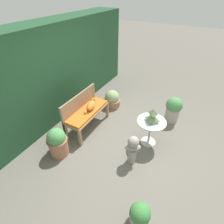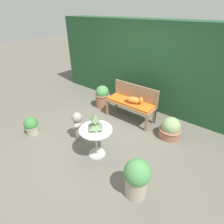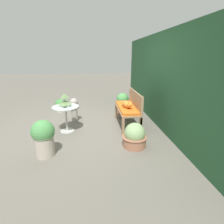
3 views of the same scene
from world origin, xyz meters
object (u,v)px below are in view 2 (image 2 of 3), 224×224
pagoda_birdhouse (95,123)px  potted_plant_bench_left (102,96)px  cat (134,100)px  potted_plant_path_edge (170,129)px  patio_table (96,135)px  garden_bust (78,124)px  garden_bench (130,104)px  potted_plant_patio_mid (32,126)px  potted_plant_bench_right (137,177)px

pagoda_birdhouse → potted_plant_bench_left: bearing=127.8°
cat → potted_plant_path_edge: bearing=-18.1°
patio_table → pagoda_birdhouse: pagoda_birdhouse is taller
cat → garden_bust: bearing=-129.7°
garden_bench → potted_plant_bench_left: potted_plant_bench_left is taller
garden_bench → patio_table: size_ratio=2.00×
patio_table → potted_plant_path_edge: bearing=57.9°
patio_table → pagoda_birdhouse: (0.00, -0.00, 0.27)m
patio_table → potted_plant_patio_mid: bearing=-165.6°
garden_bench → potted_plant_bench_right: potted_plant_bench_right is taller
potted_plant_bench_left → potted_plant_path_edge: potted_plant_bench_left is taller
garden_bench → potted_plant_bench_left: (-1.01, 0.06, -0.12)m
potted_plant_bench_right → patio_table: bearing=166.5°
garden_bust → potted_plant_bench_left: garden_bust is taller
potted_plant_bench_left → potted_plant_bench_right: 2.95m
garden_bench → cat: cat is taller
potted_plant_bench_left → garden_bench: bearing=-3.3°
pagoda_birdhouse → garden_bust: (-0.67, 0.13, -0.38)m
patio_table → garden_bust: garden_bust is taller
potted_plant_bench_right → potted_plant_bench_left: bearing=141.3°
patio_table → potted_plant_bench_left: bearing=127.8°
garden_bust → potted_plant_bench_right: size_ratio=0.97×
garden_bench → pagoda_birdhouse: pagoda_birdhouse is taller
cat → potted_plant_bench_left: bearing=158.8°
garden_bench → potted_plant_bench_right: bearing=-54.1°
potted_plant_patio_mid → potted_plant_path_edge: potted_plant_path_edge is taller
cat → garden_bust: (-0.58, -1.36, -0.23)m
garden_bench → patio_table: 1.54m
cat → potted_plant_path_edge: (1.01, -0.03, -0.40)m
garden_bench → potted_plant_path_edge: garden_bench is taller
cat → garden_bust: 1.50m
pagoda_birdhouse → patio_table: bearing=135.0°
potted_plant_bench_left → potted_plant_path_edge: size_ratio=1.31×
potted_plant_bench_right → garden_bust: bearing=167.5°
pagoda_birdhouse → potted_plant_path_edge: size_ratio=0.62×
patio_table → potted_plant_bench_left: size_ratio=0.95×
cat → pagoda_birdhouse: pagoda_birdhouse is taller
garden_bust → potted_plant_bench_right: potted_plant_bench_right is taller
patio_table → potted_plant_patio_mid: patio_table is taller
cat → potted_plant_bench_left: 1.18m
pagoda_birdhouse → potted_plant_patio_mid: 1.82m
patio_table → potted_plant_patio_mid: size_ratio=1.53×
garden_bench → garden_bust: bearing=-108.1°
cat → patio_table: size_ratio=0.79×
garden_bust → potted_plant_path_edge: 2.08m
potted_plant_patio_mid → garden_bust: bearing=29.1°
potted_plant_bench_left → potted_plant_patio_mid: bearing=-102.5°
garden_bench → pagoda_birdhouse: 1.57m
potted_plant_bench_left → potted_plant_path_edge: bearing=-3.2°
garden_bust → potted_plant_patio_mid: bearing=-93.9°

